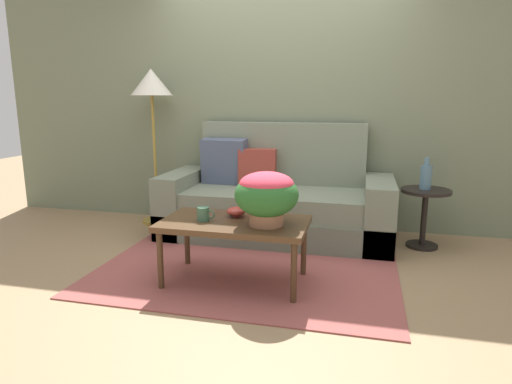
# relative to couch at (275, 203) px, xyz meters

# --- Properties ---
(ground_plane) EXTENTS (14.00, 14.00, 0.00)m
(ground_plane) POSITION_rel_couch_xyz_m (-0.03, -0.79, -0.33)
(ground_plane) COLOR #997A56
(wall_back) EXTENTS (6.40, 0.12, 2.96)m
(wall_back) POSITION_rel_couch_xyz_m (-0.03, 0.48, 1.16)
(wall_back) COLOR slate
(wall_back) RESTS_ON ground
(area_rug) EXTENTS (2.31, 1.90, 0.01)m
(area_rug) POSITION_rel_couch_xyz_m (-0.03, -0.81, -0.32)
(area_rug) COLOR #994C47
(area_rug) RESTS_ON ground
(couch) EXTENTS (2.18, 0.88, 1.09)m
(couch) POSITION_rel_couch_xyz_m (0.00, 0.00, 0.00)
(couch) COLOR #626B59
(couch) RESTS_ON ground
(coffee_table) EXTENTS (1.05, 0.59, 0.47)m
(coffee_table) POSITION_rel_couch_xyz_m (-0.06, -1.18, 0.09)
(coffee_table) COLOR #442D1B
(coffee_table) RESTS_ON ground
(side_table) EXTENTS (0.43, 0.43, 0.53)m
(side_table) POSITION_rel_couch_xyz_m (1.37, -0.03, 0.04)
(side_table) COLOR black
(side_table) RESTS_ON ground
(floor_lamp) EXTENTS (0.43, 0.43, 1.62)m
(floor_lamp) POSITION_rel_couch_xyz_m (-1.33, 0.17, 1.05)
(floor_lamp) COLOR olive
(floor_lamp) RESTS_ON ground
(potted_plant) EXTENTS (0.44, 0.44, 0.37)m
(potted_plant) POSITION_rel_couch_xyz_m (0.19, -1.23, 0.36)
(potted_plant) COLOR #A36B4C
(potted_plant) RESTS_ON coffee_table
(coffee_mug) EXTENTS (0.13, 0.09, 0.10)m
(coffee_mug) POSITION_rel_couch_xyz_m (-0.27, -1.23, 0.19)
(coffee_mug) COLOR #3D664C
(coffee_mug) RESTS_ON coffee_table
(snack_bowl) EXTENTS (0.14, 0.14, 0.07)m
(snack_bowl) POSITION_rel_couch_xyz_m (-0.08, -1.06, 0.18)
(snack_bowl) COLOR #B2382D
(snack_bowl) RESTS_ON coffee_table
(table_vase) EXTENTS (0.10, 0.10, 0.28)m
(table_vase) POSITION_rel_couch_xyz_m (1.36, -0.02, 0.32)
(table_vase) COLOR slate
(table_vase) RESTS_ON side_table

